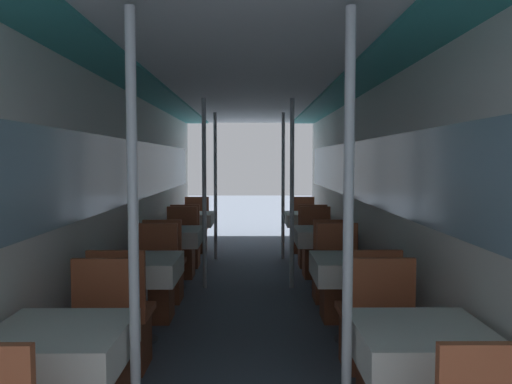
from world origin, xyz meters
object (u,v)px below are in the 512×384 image
(chair_left_far_3, at_px, (196,235))
(chair_right_near_2, at_px, (330,275))
(dining_table_left_0, at_px, (60,352))
(dining_table_left_3, at_px, (192,221))
(chair_left_far_1, at_px, (154,290))
(dining_table_right_0, at_px, (422,351))
(chair_left_near_1, at_px, (123,331))
(chair_left_far_2, at_px, (181,255))
(chair_right_far_2, at_px, (316,255))
(chair_left_far_0, at_px, (97,365))
(dining_table_left_2, at_px, (173,239))
(chair_right_far_0, at_px, (389,364))
(chair_left_near_2, at_px, (165,276))
(dining_table_left_1, at_px, (140,272))
(support_pole_left_2, at_px, (204,194))
(chair_right_near_3, at_px, (311,247))
(support_pole_left_3, at_px, (215,186))
(chair_right_near_1, at_px, (367,331))
(dining_table_right_1, at_px, (352,272))
(chair_left_near_3, at_px, (187,247))
(support_pole_right_3, at_px, (283,186))
(chair_right_far_3, at_px, (303,235))
(chair_right_far_1, at_px, (339,290))
(support_pole_right_2, at_px, (292,194))
(support_pole_left_0, at_px, (133,244))
(dining_table_right_3, at_px, (307,221))
(dining_table_right_2, at_px, (323,239))
(support_pole_right_0, at_px, (348,244))

(chair_left_far_3, height_order, chair_right_near_2, same)
(dining_table_left_0, distance_m, dining_table_left_3, 5.30)
(chair_left_far_1, xyz_separation_m, dining_table_right_0, (1.80, -2.35, 0.31))
(chair_left_near_1, height_order, chair_left_far_2, same)
(chair_right_far_2, bearing_deg, dining_table_left_3, -33.41)
(chair_left_far_0, bearing_deg, chair_right_near_2, -127.16)
(dining_table_left_2, relative_size, chair_right_far_0, 0.78)
(dining_table_left_2, relative_size, chair_left_near_2, 0.78)
(dining_table_left_1, height_order, chair_left_far_3, chair_left_far_3)
(support_pole_left_2, xyz_separation_m, chair_right_far_0, (1.42, -2.95, -0.85))
(chair_right_near_3, bearing_deg, chair_left_near_1, -116.96)
(dining_table_left_1, distance_m, support_pole_left_3, 3.59)
(chair_left_near_1, relative_size, chair_right_far_2, 1.00)
(chair_right_near_1, bearing_deg, dining_table_left_3, 113.60)
(chair_right_far_0, bearing_deg, chair_left_far_0, 0.00)
(dining_table_right_1, bearing_deg, chair_left_near_3, 121.33)
(support_pole_right_3, bearing_deg, chair_left_near_3, -157.79)
(chair_right_near_1, distance_m, chair_right_far_3, 4.69)
(support_pole_left_2, bearing_deg, chair_right_far_3, 58.77)
(chair_left_near_3, relative_size, chair_right_near_2, 1.00)
(dining_table_left_2, bearing_deg, chair_right_far_1, -33.41)
(chair_left_far_3, xyz_separation_m, chair_right_near_3, (1.80, -1.16, 0.00))
(support_pole_left_3, bearing_deg, dining_table_left_0, -94.04)
(chair_left_far_1, height_order, support_pole_right_2, support_pole_right_2)
(support_pole_left_2, bearing_deg, chair_left_near_3, 107.51)
(support_pole_left_0, bearing_deg, support_pole_left_2, 90.00)
(chair_left_near_1, relative_size, dining_table_left_3, 1.27)
(support_pole_left_2, relative_size, dining_table_right_3, 3.16)
(chair_left_far_2, height_order, chair_right_near_2, same)
(dining_table_left_1, distance_m, dining_table_left_2, 1.77)
(support_pole_left_0, height_order, chair_right_near_3, support_pole_left_0)
(chair_right_far_2, bearing_deg, chair_right_far_1, 90.00)
(chair_left_near_1, height_order, dining_table_right_0, chair_left_near_1)
(chair_left_near_3, xyz_separation_m, dining_table_right_3, (1.80, 0.58, 0.31))
(chair_left_far_0, xyz_separation_m, support_pole_right_2, (1.42, 2.95, 0.85))
(support_pole_left_2, xyz_separation_m, dining_table_right_2, (1.42, 0.00, -0.54))
(support_pole_left_3, relative_size, chair_right_far_1, 2.48)
(chair_left_far_1, xyz_separation_m, chair_right_near_3, (1.80, 2.37, 0.00))
(dining_table_left_0, xyz_separation_m, dining_table_right_1, (1.80, 1.77, 0.00))
(dining_table_left_1, height_order, chair_right_near_2, chair_right_near_2)
(support_pole_left_3, bearing_deg, chair_left_far_3, 122.78)
(chair_left_far_0, distance_m, chair_right_near_3, 4.51)
(chair_left_far_2, xyz_separation_m, chair_right_near_2, (1.80, -1.16, 0.00))
(chair_left_near_2, bearing_deg, chair_right_near_2, 0.00)
(chair_left_far_3, distance_m, chair_right_near_1, 5.03)
(dining_table_left_0, distance_m, chair_left_far_3, 5.89)
(chair_left_far_3, xyz_separation_m, dining_table_right_3, (1.80, -0.58, 0.31))
(dining_table_left_1, relative_size, support_pole_right_0, 0.32)
(dining_table_left_2, xyz_separation_m, chair_right_far_2, (1.80, 0.58, -0.31))
(chair_right_far_2, bearing_deg, chair_right_far_0, 90.00)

